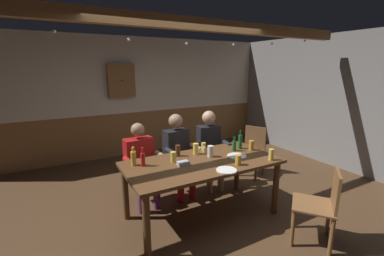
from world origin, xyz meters
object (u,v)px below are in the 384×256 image
at_px(bottle_2, 143,159).
at_px(pint_glass_5, 238,160).
at_px(plate_0, 237,156).
at_px(bottle_3, 234,145).
at_px(chair_empty_near_left, 322,204).
at_px(person_2, 210,146).
at_px(table_candle, 204,150).
at_px(wall_dart_cabinet, 121,81).
at_px(pint_glass_4, 178,151).
at_px(pint_glass_3, 196,149).
at_px(plate_1, 227,170).
at_px(pint_glass_1, 271,155).
at_px(person_0, 141,161).
at_px(pint_glass_7, 173,157).
at_px(bottle_0, 133,158).
at_px(chair_empty_near_right, 252,149).
at_px(pint_glass_0, 204,146).
at_px(pint_glass_6, 210,151).
at_px(person_1, 178,151).
at_px(pint_glass_2, 251,145).
at_px(bottle_1, 240,142).
at_px(dining_table, 202,168).
at_px(condiment_caddy, 183,163).

height_order(bottle_2, pint_glass_5, bottle_2).
relative_size(plate_0, bottle_3, 1.23).
xyz_separation_m(chair_empty_near_left, plate_0, (-0.39, 1.03, 0.31)).
distance_m(person_2, table_candle, 0.60).
bearing_deg(wall_dart_cabinet, table_candle, -79.55).
bearing_deg(pint_glass_4, pint_glass_3, -10.58).
height_order(plate_1, pint_glass_1, pint_glass_1).
bearing_deg(person_0, pint_glass_1, 138.52).
xyz_separation_m(pint_glass_3, pint_glass_7, (-0.40, -0.12, -0.01)).
height_order(pint_glass_3, pint_glass_7, pint_glass_3).
bearing_deg(chair_empty_near_left, pint_glass_7, 95.66).
xyz_separation_m(bottle_0, pint_glass_1, (1.61, -0.67, -0.02)).
height_order(person_0, chair_empty_near_right, person_0).
xyz_separation_m(bottle_3, pint_glass_0, (-0.36, 0.25, -0.03)).
height_order(person_2, pint_glass_7, person_2).
bearing_deg(pint_glass_6, bottle_0, 169.25).
relative_size(person_0, chair_empty_near_right, 1.35).
relative_size(pint_glass_4, wall_dart_cabinet, 0.22).
height_order(person_2, bottle_0, person_2).
distance_m(chair_empty_near_left, pint_glass_3, 1.65).
bearing_deg(person_1, person_2, 176.98).
bearing_deg(pint_glass_2, bottle_0, 172.00).
bearing_deg(plate_1, bottle_1, 41.16).
xyz_separation_m(dining_table, plate_1, (0.08, -0.41, 0.10)).
distance_m(pint_glass_2, pint_glass_3, 0.83).
bearing_deg(pint_glass_6, chair_empty_near_left, -59.52).
bearing_deg(table_candle, chair_empty_near_left, -63.85).
relative_size(pint_glass_7, wall_dart_cabinet, 0.19).
distance_m(person_1, bottle_1, 0.95).
bearing_deg(pint_glass_6, plate_1, -100.85).
bearing_deg(bottle_1, condiment_caddy, -169.95).
distance_m(table_candle, bottle_0, 1.02).
xyz_separation_m(table_candle, pint_glass_0, (0.05, 0.10, 0.01)).
bearing_deg(pint_glass_1, pint_glass_4, 144.07).
distance_m(person_2, pint_glass_5, 1.09).
distance_m(pint_glass_3, pint_glass_5, 0.65).
distance_m(plate_1, bottle_2, 1.01).
bearing_deg(pint_glass_3, person_2, 40.85).
relative_size(pint_glass_3, pint_glass_4, 1.01).
xyz_separation_m(condiment_caddy, bottle_3, (0.89, 0.14, 0.06)).
height_order(chair_empty_near_right, bottle_0, bottle_0).
bearing_deg(bottle_3, plate_0, -118.73).
bearing_deg(person_0, bottle_2, 72.87).
height_order(person_0, bottle_3, person_0).
bearing_deg(pint_glass_7, pint_glass_6, -6.63).
relative_size(bottle_2, pint_glass_5, 1.85).
relative_size(chair_empty_near_right, bottle_0, 3.74).
xyz_separation_m(chair_empty_near_right, chair_empty_near_left, (-0.65, -1.87, 0.00)).
xyz_separation_m(chair_empty_near_right, pint_glass_2, (-0.68, -0.72, 0.37)).
xyz_separation_m(plate_0, pint_glass_3, (-0.44, 0.35, 0.07)).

